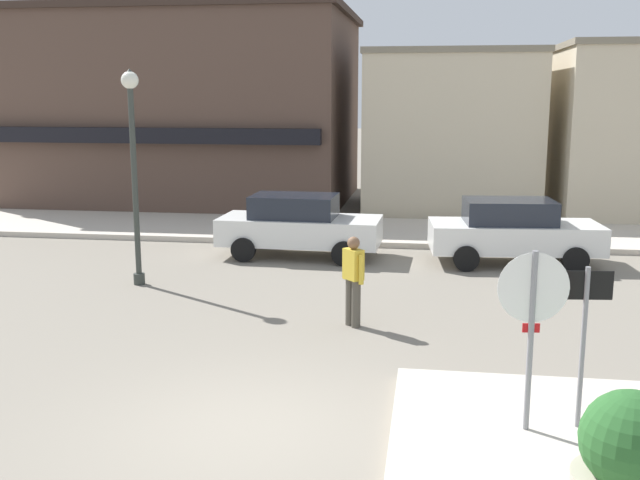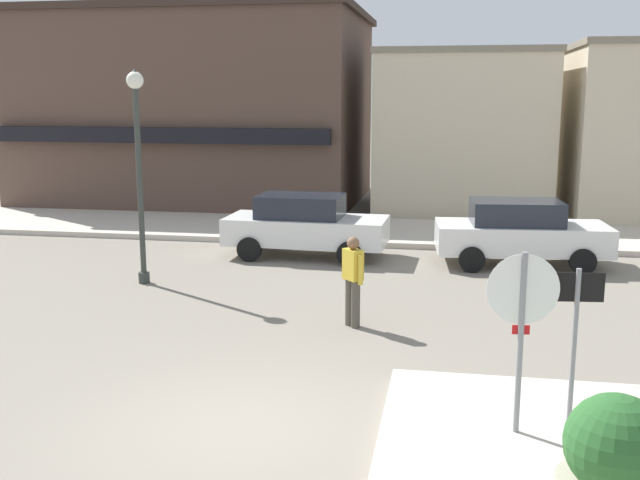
# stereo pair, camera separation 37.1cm
# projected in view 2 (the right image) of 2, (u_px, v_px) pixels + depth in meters

# --- Properties ---
(ground_plane) EXTENTS (160.00, 160.00, 0.00)m
(ground_plane) POSITION_uv_depth(u_px,v_px,m) (245.00, 429.00, 9.16)
(ground_plane) COLOR gray
(kerb_far) EXTENTS (80.00, 4.00, 0.15)m
(kerb_far) POSITION_uv_depth(u_px,v_px,m) (368.00, 231.00, 21.90)
(kerb_far) COLOR beige
(kerb_far) RESTS_ON ground
(stop_sign) EXTENTS (0.82, 0.11, 2.30)m
(stop_sign) POSITION_uv_depth(u_px,v_px,m) (521.00, 319.00, 8.51)
(stop_sign) COLOR gray
(stop_sign) RESTS_ON ground
(one_way_sign) EXTENTS (0.60, 0.08, 2.10)m
(one_way_sign) POSITION_uv_depth(u_px,v_px,m) (575.00, 334.00, 8.59)
(one_way_sign) COLOR gray
(one_way_sign) RESTS_ON ground
(planter) EXTENTS (1.10, 1.10, 1.23)m
(planter) POSITION_uv_depth(u_px,v_px,m) (615.00, 460.00, 7.22)
(planter) COLOR #ADA38E
(planter) RESTS_ON ground
(lamp_post) EXTENTS (0.36, 0.36, 4.54)m
(lamp_post) POSITION_uv_depth(u_px,v_px,m) (138.00, 146.00, 15.67)
(lamp_post) COLOR #333833
(lamp_post) RESTS_ON ground
(parked_car_nearest) EXTENTS (4.05, 1.98, 1.56)m
(parked_car_nearest) POSITION_uv_depth(u_px,v_px,m) (305.00, 225.00, 18.74)
(parked_car_nearest) COLOR white
(parked_car_nearest) RESTS_ON ground
(parked_car_second) EXTENTS (4.13, 2.14, 1.56)m
(parked_car_second) POSITION_uv_depth(u_px,v_px,m) (520.00, 232.00, 17.77)
(parked_car_second) COLOR white
(parked_car_second) RESTS_ON ground
(pedestrian_crossing_near) EXTENTS (0.44, 0.47, 1.61)m
(pedestrian_crossing_near) POSITION_uv_depth(u_px,v_px,m) (353.00, 279.00, 13.05)
(pedestrian_crossing_near) COLOR #4C473D
(pedestrian_crossing_near) RESTS_ON ground
(building_corner_shop) EXTENTS (12.36, 8.97, 6.99)m
(building_corner_shop) POSITION_uv_depth(u_px,v_px,m) (202.00, 108.00, 28.49)
(building_corner_shop) COLOR brown
(building_corner_shop) RESTS_ON ground
(building_storefront_left_near) EXTENTS (5.88, 5.55, 5.48)m
(building_storefront_left_near) POSITION_uv_depth(u_px,v_px,m) (463.00, 132.00, 25.93)
(building_storefront_left_near) COLOR beige
(building_storefront_left_near) RESTS_ON ground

